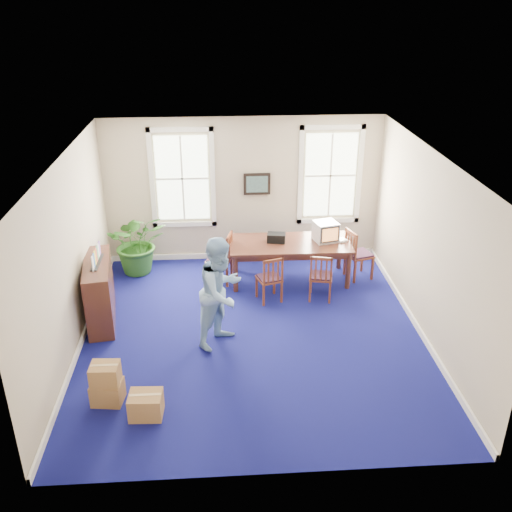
{
  "coord_description": "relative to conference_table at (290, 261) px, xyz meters",
  "views": [
    {
      "loc": [
        -0.53,
        -8.59,
        5.57
      ],
      "look_at": [
        0.1,
        0.6,
        1.25
      ],
      "focal_mm": 40.0,
      "sensor_mm": 36.0,
      "label": 1
    }
  ],
  "objects": [
    {
      "name": "wall_picture",
      "position": [
        -0.61,
        1.14,
        1.33
      ],
      "size": [
        0.58,
        0.06,
        0.48
      ],
      "primitive_type": null,
      "color": "black",
      "rests_on": "ground"
    },
    {
      "name": "brochure_rack",
      "position": [
        -3.63,
        -1.37,
        0.95
      ],
      "size": [
        0.34,
        0.65,
        0.29
      ],
      "primitive_type": null,
      "rotation": [
        0.0,
        0.0,
        0.36
      ],
      "color": "#99999E",
      "rests_on": "credenza"
    },
    {
      "name": "window_left",
      "position": [
        -2.21,
        1.17,
        1.48
      ],
      "size": [
        1.4,
        0.12,
        2.2
      ],
      "primitive_type": null,
      "color": "white",
      "rests_on": "ground"
    },
    {
      "name": "chair_end_left",
      "position": [
        -1.47,
        0.0,
        0.12
      ],
      "size": [
        0.59,
        0.59,
        1.08
      ],
      "primitive_type": null,
      "rotation": [
        0.0,
        0.0,
        -1.82
      ],
      "color": "brown",
      "rests_on": "ground"
    },
    {
      "name": "wall_left",
      "position": [
        -3.91,
        -2.06,
        1.18
      ],
      "size": [
        0.0,
        6.5,
        6.5
      ],
      "primitive_type": "plane",
      "rotation": [
        1.57,
        0.0,
        1.57
      ],
      "color": "#B8A98E",
      "rests_on": "ground"
    },
    {
      "name": "chair_near_right",
      "position": [
        0.51,
        -0.85,
        0.07
      ],
      "size": [
        0.53,
        0.53,
        0.99
      ],
      "primitive_type": null,
      "rotation": [
        0.0,
        0.0,
        2.93
      ],
      "color": "brown",
      "rests_on": "ground"
    },
    {
      "name": "man",
      "position": [
        -1.44,
        -2.25,
        0.55
      ],
      "size": [
        1.17,
        1.2,
        1.95
      ],
      "primitive_type": "imported",
      "rotation": [
        0.0,
        0.0,
        0.89
      ],
      "color": "#85AFD5",
      "rests_on": "ground"
    },
    {
      "name": "wall_back",
      "position": [
        -0.91,
        1.19,
        1.18
      ],
      "size": [
        6.5,
        0.0,
        6.5
      ],
      "primitive_type": "plane",
      "rotation": [
        1.57,
        0.0,
        0.0
      ],
      "color": "#B8A98E",
      "rests_on": "ground"
    },
    {
      "name": "window_right",
      "position": [
        0.99,
        1.17,
        1.48
      ],
      "size": [
        1.4,
        0.12,
        2.2
      ],
      "primitive_type": null,
      "color": "white",
      "rests_on": "ground"
    },
    {
      "name": "game_console",
      "position": [
        1.07,
        0.0,
        0.45
      ],
      "size": [
        0.21,
        0.23,
        0.05
      ],
      "primitive_type": "cube",
      "rotation": [
        0.0,
        0.0,
        0.34
      ],
      "color": "white",
      "rests_on": "conference_table"
    },
    {
      "name": "conference_table",
      "position": [
        0.0,
        0.0,
        0.0
      ],
      "size": [
        2.5,
        1.15,
        0.85
      ],
      "primitive_type": null,
      "rotation": [
        0.0,
        0.0,
        -0.01
      ],
      "color": "#4B261B",
      "rests_on": "ground"
    },
    {
      "name": "chair_end_right",
      "position": [
        1.47,
        0.0,
        0.12
      ],
      "size": [
        0.61,
        0.61,
        1.09
      ],
      "primitive_type": null,
      "rotation": [
        0.0,
        0.0,
        1.87
      ],
      "color": "brown",
      "rests_on": "ground"
    },
    {
      "name": "wall_right",
      "position": [
        2.09,
        -2.06,
        1.18
      ],
      "size": [
        0.0,
        6.5,
        6.5
      ],
      "primitive_type": "plane",
      "rotation": [
        1.57,
        0.0,
        -1.57
      ],
      "color": "#B8A98E",
      "rests_on": "ground"
    },
    {
      "name": "ceiling",
      "position": [
        -0.91,
        -2.06,
        2.78
      ],
      "size": [
        6.5,
        6.5,
        0.0
      ],
      "primitive_type": "plane",
      "rotation": [
        3.14,
        0.0,
        0.0
      ],
      "color": "white",
      "rests_on": "ground"
    },
    {
      "name": "chair_near_left",
      "position": [
        -0.51,
        -0.85,
        0.06
      ],
      "size": [
        0.54,
        0.54,
        0.97
      ],
      "primitive_type": null,
      "rotation": [
        0.0,
        0.0,
        3.44
      ],
      "color": "brown",
      "rests_on": "ground"
    },
    {
      "name": "credenza",
      "position": [
        -3.66,
        -1.37,
        0.19
      ],
      "size": [
        0.68,
        1.61,
        1.23
      ],
      "primitive_type": "cube",
      "rotation": [
        0.0,
        0.0,
        0.15
      ],
      "color": "#4B261B",
      "rests_on": "ground"
    },
    {
      "name": "baseboard_left",
      "position": [
        -3.88,
        -2.06,
        -0.36
      ],
      "size": [
        0.04,
        6.5,
        0.12
      ],
      "primitive_type": "cube",
      "color": "white",
      "rests_on": "ground"
    },
    {
      "name": "baseboard_right",
      "position": [
        2.06,
        -2.06,
        -0.36
      ],
      "size": [
        0.04,
        6.5,
        0.12
      ],
      "primitive_type": "cube",
      "color": "white",
      "rests_on": "ground"
    },
    {
      "name": "floor",
      "position": [
        -0.91,
        -2.06,
        -0.42
      ],
      "size": [
        6.5,
        6.5,
        0.0
      ],
      "primitive_type": "plane",
      "color": "navy",
      "rests_on": "ground"
    },
    {
      "name": "potted_plant",
      "position": [
        -3.19,
        0.6,
        0.26
      ],
      "size": [
        1.39,
        1.26,
        1.37
      ],
      "primitive_type": "imported",
      "rotation": [
        0.0,
        0.0,
        0.16
      ],
      "color": "#245919",
      "rests_on": "ground"
    },
    {
      "name": "cardboard_boxes",
      "position": [
        -2.99,
        -3.66,
        -0.08
      ],
      "size": [
        1.33,
        1.33,
        0.68
      ],
      "primitive_type": null,
      "rotation": [
        0.0,
        0.0,
        -0.12
      ],
      "color": "#A67743",
      "rests_on": "ground"
    },
    {
      "name": "crt_tv",
      "position": [
        0.73,
        0.06,
        0.63
      ],
      "size": [
        0.56,
        0.58,
        0.41
      ],
      "primitive_type": null,
      "rotation": [
        0.0,
        0.0,
        0.25
      ],
      "color": "#B7B7BC",
      "rests_on": "conference_table"
    },
    {
      "name": "equipment_bag",
      "position": [
        -0.28,
        0.06,
        0.52
      ],
      "size": [
        0.4,
        0.3,
        0.18
      ],
      "primitive_type": "cube",
      "rotation": [
        0.0,
        0.0,
        -0.17
      ],
      "color": "black",
      "rests_on": "conference_table"
    },
    {
      "name": "wall_front",
      "position": [
        -0.91,
        -5.31,
        1.18
      ],
      "size": [
        6.5,
        0.0,
        6.5
      ],
      "primitive_type": "plane",
      "rotation": [
        -1.57,
        0.0,
        0.0
      ],
      "color": "#B8A98E",
      "rests_on": "ground"
    },
    {
      "name": "baseboard_back",
      "position": [
        -0.91,
        1.16,
        -0.36
      ],
      "size": [
        6.0,
        0.04,
        0.12
      ],
      "primitive_type": "cube",
      "color": "white",
      "rests_on": "ground"
    }
  ]
}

